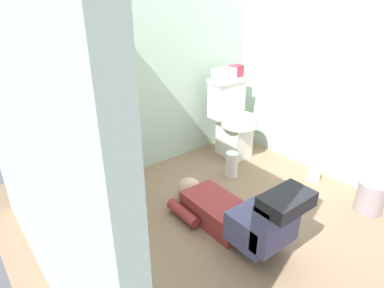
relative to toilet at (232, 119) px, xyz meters
name	(u,v)px	position (x,y,z in m)	size (l,w,h in m)	color
ground_plane	(220,216)	(-0.75, -0.67, -0.39)	(2.76, 2.91, 0.04)	#896C53
wall_back	(142,32)	(-0.75, 0.33, 0.83)	(2.42, 0.08, 2.40)	#B5CFBC
wall_left	(12,83)	(-1.92, -0.67, 0.83)	(0.08, 1.91, 2.40)	#B5CFBC
wall_right	(336,33)	(0.42, -0.67, 0.83)	(0.08, 1.91, 2.40)	#B5CFBC
toilet	(232,119)	(0.00, 0.00, 0.00)	(0.36, 0.46, 0.75)	silver
vanity_cabinet	(86,164)	(-1.49, -0.07, 0.05)	(0.60, 0.53, 0.82)	silver
faucet	(67,97)	(-1.49, 0.07, 0.50)	(0.02, 0.02, 0.10)	silver
person_plumber	(236,213)	(-0.82, -0.89, -0.19)	(0.39, 1.06, 0.52)	maroon
tissue_box	(224,74)	(-0.04, 0.09, 0.43)	(0.22, 0.11, 0.10)	silver
toiletry_bag	(236,71)	(0.11, 0.09, 0.44)	(0.12, 0.09, 0.11)	#B22D3F
soap_dispenser	(38,101)	(-1.68, 0.05, 0.52)	(0.06, 0.06, 0.17)	#39954E
bottle_green	(54,102)	(-1.60, 0.02, 0.51)	(0.06, 0.06, 0.11)	#489A48
bottle_pink	(63,95)	(-1.52, 0.05, 0.53)	(0.04, 0.04, 0.15)	pink
bottle_clear	(74,92)	(-1.45, 0.03, 0.54)	(0.06, 0.06, 0.17)	silver
bottle_blue	(89,96)	(-1.38, -0.01, 0.51)	(0.05, 0.05, 0.11)	#3B5EB7
bottle_amber	(94,92)	(-1.31, 0.05, 0.51)	(0.04, 0.04, 0.11)	gold
trash_can	(371,197)	(0.16, -1.32, -0.25)	(0.20, 0.20, 0.24)	#9D8C91
paper_towel_roll	(232,164)	(-0.30, -0.32, -0.25)	(0.11, 0.11, 0.23)	white
toilet_paper_roll	(314,175)	(0.22, -0.81, -0.32)	(0.11, 0.11, 0.10)	white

